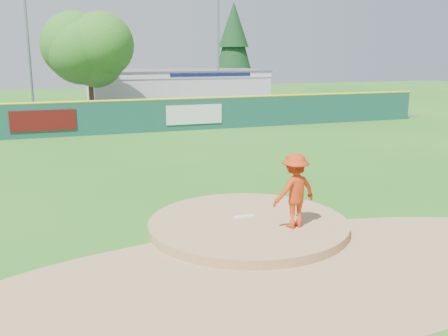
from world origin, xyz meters
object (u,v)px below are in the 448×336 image
object	(u,v)px
pitcher	(295,191)
light_pole_left	(27,34)
van	(135,116)
light_pole_right	(218,43)
deciduous_tree	(89,56)
conifer_tree	(234,45)
pool_building_grp	(176,88)

from	to	relation	value
pitcher	light_pole_left	distance (m)	29.12
van	light_pole_right	distance (m)	12.62
deciduous_tree	conifer_tree	world-z (taller)	conifer_tree
van	pool_building_grp	size ratio (longest dim) A/B	0.30
van	light_pole_left	size ratio (longest dim) A/B	0.41
deciduous_tree	light_pole_left	bearing A→B (deg)	153.43
light_pole_right	pitcher	bearing A→B (deg)	-105.07
van	light_pole_left	world-z (taller)	light_pole_left
conifer_tree	light_pole_right	bearing A→B (deg)	-119.74
pitcher	light_pole_left	world-z (taller)	light_pole_left
pool_building_grp	light_pole_right	world-z (taller)	light_pole_right
conifer_tree	pitcher	bearing A→B (deg)	-108.09
conifer_tree	light_pole_right	distance (m)	8.06
light_pole_right	deciduous_tree	bearing A→B (deg)	-160.02
conifer_tree	light_pole_left	bearing A→B (deg)	-154.65
light_pole_left	van	bearing A→B (deg)	-42.36
deciduous_tree	light_pole_right	distance (m)	11.75
conifer_tree	light_pole_left	size ratio (longest dim) A/B	0.86
deciduous_tree	light_pole_left	size ratio (longest dim) A/B	0.67
van	pool_building_grp	bearing A→B (deg)	-27.35
light_pole_right	van	bearing A→B (deg)	-137.59
deciduous_tree	van	bearing A→B (deg)	-57.92
pitcher	light_pole_left	bearing A→B (deg)	-86.96
deciduous_tree	light_pole_right	world-z (taller)	light_pole_right
pitcher	van	size ratio (longest dim) A/B	0.44
deciduous_tree	pitcher	bearing A→B (deg)	-83.48
pool_building_grp	deciduous_tree	bearing A→B (deg)	-138.84
deciduous_tree	light_pole_right	xyz separation A→B (m)	(11.00, 4.00, 0.99)
van	deciduous_tree	distance (m)	5.99
pitcher	light_pole_right	xyz separation A→B (m)	(8.04, 29.86, 4.30)
van	pool_building_grp	world-z (taller)	pool_building_grp
van	conifer_tree	size ratio (longest dim) A/B	0.48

